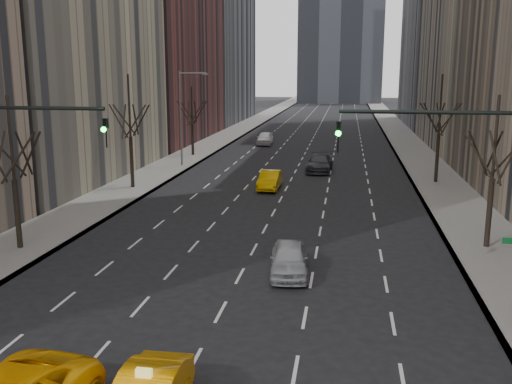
% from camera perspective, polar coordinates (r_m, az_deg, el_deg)
% --- Properties ---
extents(sidewalk_left, '(4.50, 320.00, 0.15)m').
position_cam_1_polar(sidewalk_left, '(80.40, -3.11, 5.52)').
color(sidewalk_left, slate).
rests_on(sidewalk_left, ground).
extents(sidewalk_right, '(4.50, 320.00, 0.15)m').
position_cam_1_polar(sidewalk_right, '(78.99, 14.62, 5.03)').
color(sidewalk_right, slate).
rests_on(sidewalk_right, ground).
extents(tree_lw_b, '(3.36, 3.50, 7.82)m').
position_cam_1_polar(tree_lw_b, '(31.39, -23.02, 1.13)').
color(tree_lw_b, black).
rests_on(tree_lw_b, ground).
extents(tree_lw_c, '(3.36, 3.50, 8.74)m').
position_cam_1_polar(tree_lw_c, '(45.53, -12.43, 5.31)').
color(tree_lw_c, black).
rests_on(tree_lw_c, ground).
extents(tree_lw_d, '(3.36, 3.50, 7.36)m').
position_cam_1_polar(tree_lw_d, '(62.59, -6.40, 6.83)').
color(tree_lw_d, black).
rests_on(tree_lw_d, ground).
extents(tree_rw_b, '(3.36, 3.50, 7.82)m').
position_cam_1_polar(tree_rw_b, '(31.47, 22.54, 1.20)').
color(tree_rw_b, black).
rests_on(tree_rw_b, ground).
extents(tree_rw_c, '(3.36, 3.50, 8.74)m').
position_cam_1_polar(tree_rw_c, '(48.93, 17.80, 5.46)').
color(tree_rw_c, black).
rests_on(tree_rw_c, ground).
extents(traffic_mast_right, '(6.69, 0.39, 8.00)m').
position_cam_1_polar(traffic_mast_right, '(20.92, 21.39, 1.18)').
color(traffic_mast_right, black).
rests_on(traffic_mast_right, ground).
extents(streetlight_far, '(2.83, 0.22, 9.00)m').
position_cam_1_polar(streetlight_far, '(55.41, -7.21, 8.28)').
color(streetlight_far, slate).
rests_on(streetlight_far, ground).
extents(silver_sedan_ahead, '(2.12, 4.39, 1.44)m').
position_cam_1_polar(silver_sedan_ahead, '(26.21, 3.34, -6.70)').
color(silver_sedan_ahead, '#9B9EA2').
rests_on(silver_sedan_ahead, ground).
extents(far_taxi, '(1.58, 4.37, 1.43)m').
position_cam_1_polar(far_taxi, '(44.87, 1.40, 1.20)').
color(far_taxi, '#DDA004').
rests_on(far_taxi, ground).
extents(far_suv_grey, '(2.43, 5.52, 1.58)m').
position_cam_1_polar(far_suv_grey, '(53.16, 6.38, 2.91)').
color(far_suv_grey, '#333338').
rests_on(far_suv_grey, ground).
extents(far_car_white, '(2.14, 4.82, 1.61)m').
position_cam_1_polar(far_car_white, '(72.30, 0.90, 5.39)').
color(far_car_white, white).
rests_on(far_car_white, ground).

